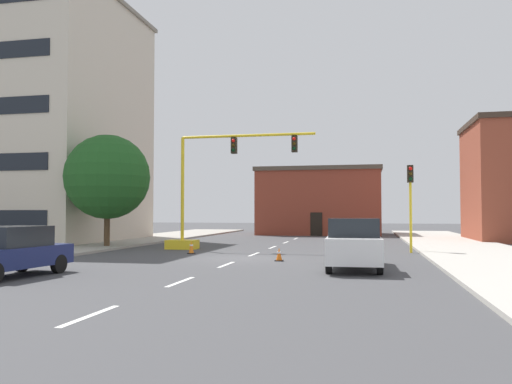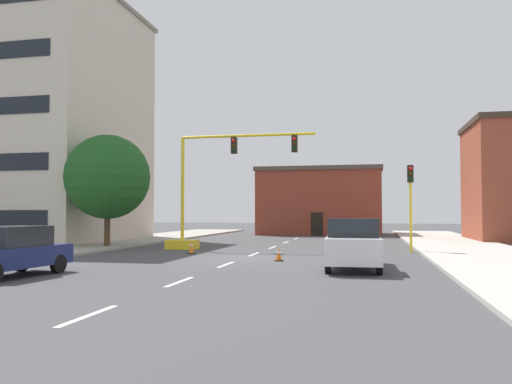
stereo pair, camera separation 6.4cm
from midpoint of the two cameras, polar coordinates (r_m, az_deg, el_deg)
The scene contains 19 objects.
ground_plane at distance 24.95m, azimuth -1.41°, elevation -7.35°, with size 160.00×160.00×0.00m, color #424244.
sidewalk_left at distance 36.64m, azimuth -16.30°, elevation -5.52°, with size 6.00×56.00×0.14m, color #9E998E.
sidewalk_right at distance 32.74m, azimuth 22.39°, elevation -5.84°, with size 6.00×56.00×0.14m, color #B2ADA3.
lane_stripe_seg_0 at distance 11.93m, azimuth -17.86°, elevation -12.85°, with size 0.16×2.40×0.01m, color silver.
lane_stripe_seg_1 at distance 16.86m, azimuth -8.32°, elevation -9.78°, with size 0.16×2.40×0.01m, color silver.
lane_stripe_seg_2 at distance 22.06m, azimuth -3.26°, elevation -8.01°, with size 0.16×2.40×0.01m, color silver.
lane_stripe_seg_3 at distance 27.38m, azimuth -0.17°, elevation -6.89°, with size 0.16×2.40×0.01m, color silver.
lane_stripe_seg_4 at distance 32.76m, azimuth 1.91°, elevation -6.12°, with size 0.16×2.40×0.01m, color silver.
lane_stripe_seg_5 at distance 38.17m, azimuth 3.39°, elevation -5.57°, with size 0.16×2.40×0.01m, color silver.
lane_stripe_seg_6 at distance 43.61m, azimuth 4.50°, elevation -5.15°, with size 0.16×2.40×0.01m, color silver.
building_tall_left at distance 43.79m, azimuth -23.21°, elevation 7.05°, with size 14.47×13.70×18.30m.
building_brick_center at distance 52.67m, azimuth 7.19°, elevation -1.04°, with size 12.15×8.63×6.60m.
traffic_signal_gantry at distance 31.12m, azimuth -6.10°, elevation -2.20°, with size 8.94×1.20×6.83m.
traffic_light_pole_right at distance 29.49m, azimuth 16.75°, elevation 0.39°, with size 0.32×0.47×4.80m.
tree_left_near at distance 33.38m, azimuth -16.01°, elevation 1.60°, with size 5.25×5.25×7.04m.
pickup_truck_white at distance 20.72m, azimuth 10.78°, elevation -5.65°, with size 2.14×5.45×1.99m.
sedan_navy_near_left at distance 19.64m, azimuth -25.50°, elevation -5.92°, with size 2.24×4.65×1.74m.
traffic_cone_roadside_a at distance 27.99m, azimuth -7.10°, elevation -6.07°, with size 0.36×0.36×0.71m.
traffic_cone_roadside_b at distance 23.64m, azimuth 2.61°, elevation -6.91°, with size 0.36×0.36×0.60m.
Camera 2 is at (5.88, -24.15, 2.22)m, focal length 36.23 mm.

